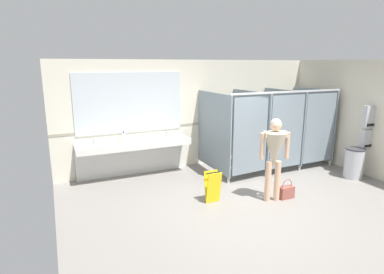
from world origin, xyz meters
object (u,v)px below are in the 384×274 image
paper_towel_dispenser_upper (370,116)px  paper_cup (120,141)px  wet_floor_sign (213,187)px  paper_towel_dispenser_lower (367,139)px  trash_bin (354,163)px  handbag (287,192)px  soap_dispenser (124,137)px  person_standing (274,150)px

paper_towel_dispenser_upper → paper_cup: 5.52m
paper_towel_dispenser_upper → wet_floor_sign: 3.99m
paper_cup → wet_floor_sign: size_ratio=0.18×
paper_towel_dispenser_lower → trash_bin: bearing=-179.9°
handbag → soap_dispenser: soap_dispenser is taller
trash_bin → soap_dispenser: (-4.65, 2.24, 0.58)m
soap_dispenser → paper_cup: soap_dispenser is taller
person_standing → wet_floor_sign: size_ratio=2.65×
handbag → paper_cup: bearing=139.8°
paper_towel_dispenser_lower → soap_dispenser: paper_towel_dispenser_lower is taller
paper_towel_dispenser_upper → handbag: size_ratio=1.25×
wet_floor_sign → paper_towel_dispenser_lower: bearing=-2.3°
paper_towel_dispenser_upper → wet_floor_sign: size_ratio=0.82×
handbag → soap_dispenser: (-2.52, 2.51, 0.80)m
paper_towel_dispenser_lower → person_standing: bearing=-175.2°
person_standing → paper_cup: person_standing is taller
trash_bin → person_standing: person_standing is taller
paper_cup → trash_bin: bearing=-22.4°
wet_floor_sign → handbag: bearing=-17.3°
person_standing → soap_dispenser: 3.31m
trash_bin → paper_cup: paper_cup is taller
handbag → paper_towel_dispenser_lower: bearing=6.3°
person_standing → paper_cup: bearing=136.6°
trash_bin → handbag: (-2.13, -0.27, -0.21)m
handbag → wet_floor_sign: (-1.37, 0.43, 0.18)m
trash_bin → wet_floor_sign: 3.50m
trash_bin → wet_floor_sign: size_ratio=1.16×
trash_bin → soap_dispenser: soap_dispenser is taller
paper_towel_dispenser_upper → paper_cup: bearing=158.9°
person_standing → paper_towel_dispenser_lower: bearing=4.8°
paper_towel_dispenser_upper → soap_dispenser: 5.49m
paper_towel_dispenser_upper → paper_cup: paper_towel_dispenser_upper is taller
paper_towel_dispenser_upper → trash_bin: size_ratio=0.70×
paper_cup → wet_floor_sign: bearing=-54.7°
person_standing → wet_floor_sign: person_standing is taller
paper_towel_dispenser_upper → person_standing: bearing=-175.2°
paper_towel_dispenser_upper → handbag: (-2.47, -0.27, -1.25)m
paper_towel_dispenser_lower → person_standing: person_standing is taller
paper_towel_dispenser_lower → paper_cup: (-5.13, 1.98, 0.02)m
paper_towel_dispenser_upper → paper_towel_dispenser_lower: 0.51m
person_standing → paper_cup: (-2.34, 2.21, -0.09)m
wet_floor_sign → paper_cup: bearing=125.3°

